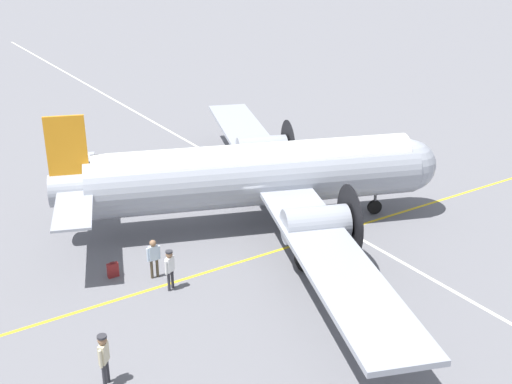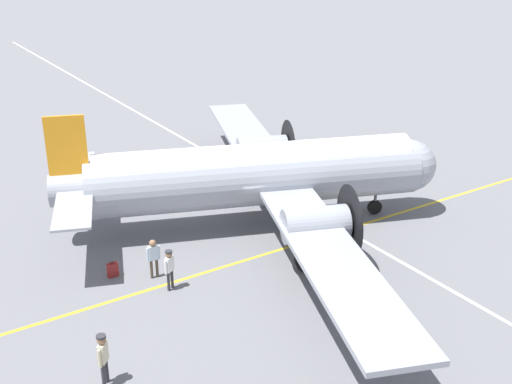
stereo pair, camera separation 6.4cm
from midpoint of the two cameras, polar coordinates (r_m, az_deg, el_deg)
ground_plane at (r=30.25m, az=0.06°, el=-2.93°), size 300.00×300.00×0.00m
apron_line_eastwest at (r=28.26m, az=3.03°, el=-4.89°), size 120.00×0.16×0.01m
apron_line_northsouth at (r=31.91m, az=4.83°, el=-1.60°), size 0.16×120.00×0.01m
airliner_main at (r=29.34m, az=0.87°, el=1.60°), size 18.06×26.95×5.80m
crew_foreground at (r=20.36m, az=-13.36°, el=-13.84°), size 0.44×0.48×1.79m
passenger_boarding at (r=24.82m, az=-7.63°, el=-6.47°), size 0.51×0.38×1.67m
ramp_agent at (r=25.74m, az=-9.04°, el=-5.52°), size 0.57×0.27×1.66m
suitcase_near_door at (r=26.42m, az=-12.55°, el=-6.77°), size 0.45×0.19×0.65m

